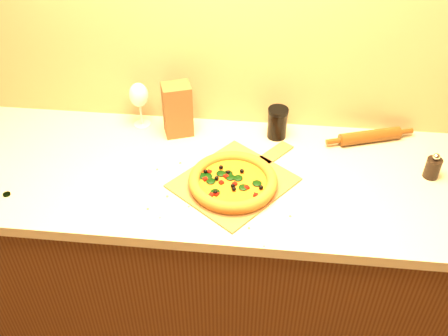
% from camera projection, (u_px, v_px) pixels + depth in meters
% --- Properties ---
extents(cabinet, '(2.80, 0.65, 0.86)m').
position_uv_depth(cabinet, '(226.00, 260.00, 2.05)').
color(cabinet, '#45220E').
rests_on(cabinet, ground).
extents(countertop, '(2.84, 0.68, 0.04)m').
position_uv_depth(countertop, '(227.00, 177.00, 1.77)').
color(countertop, '#C1B797').
rests_on(countertop, cabinet).
extents(pizza_peel, '(0.47, 0.49, 0.01)m').
position_uv_depth(pizza_peel, '(236.00, 181.00, 1.72)').
color(pizza_peel, brown).
rests_on(pizza_peel, countertop).
extents(pizza, '(0.30, 0.30, 0.04)m').
position_uv_depth(pizza, '(233.00, 181.00, 1.68)').
color(pizza, '#BF7F2F').
rests_on(pizza, pizza_peel).
extents(bottle_cap, '(0.03, 0.03, 0.01)m').
position_uv_depth(bottle_cap, '(7.00, 194.00, 1.66)').
color(bottle_cap, black).
rests_on(bottle_cap, countertop).
extents(pepper_grinder, '(0.05, 0.05, 0.10)m').
position_uv_depth(pepper_grinder, '(433.00, 167.00, 1.71)').
color(pepper_grinder, black).
rests_on(pepper_grinder, countertop).
extents(rolling_pin, '(0.34, 0.13, 0.05)m').
position_uv_depth(rolling_pin, '(370.00, 136.00, 1.88)').
color(rolling_pin, '#53290E').
rests_on(rolling_pin, countertop).
extents(wine_glass, '(0.08, 0.08, 0.19)m').
position_uv_depth(wine_glass, '(139.00, 96.00, 1.90)').
color(wine_glass, silver).
rests_on(wine_glass, countertop).
extents(paper_bag, '(0.13, 0.11, 0.21)m').
position_uv_depth(paper_bag, '(178.00, 110.00, 1.88)').
color(paper_bag, brown).
rests_on(paper_bag, countertop).
extents(dark_jar, '(0.08, 0.08, 0.12)m').
position_uv_depth(dark_jar, '(277.00, 123.00, 1.88)').
color(dark_jar, black).
rests_on(dark_jar, countertop).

